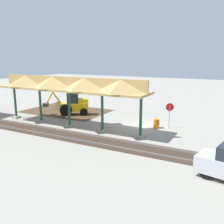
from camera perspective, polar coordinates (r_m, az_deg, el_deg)
name	(u,v)px	position (r m, az deg, el deg)	size (l,w,h in m)	color
ground_plane	(141,126)	(25.19, 6.70, -3.12)	(120.00, 120.00, 0.00)	gray
dirt_work_zone	(66,111)	(32.34, -10.40, 0.23)	(10.44, 7.00, 0.01)	#4C3823
platform_canopy	(68,84)	(24.34, -9.96, 6.24)	(16.14, 3.20, 4.90)	#9E998E
rail_tracks	(113,144)	(19.86, 0.22, -7.23)	(60.00, 2.58, 0.15)	slate
stop_sign	(170,110)	(24.41, 13.04, 0.40)	(0.69, 0.37, 2.44)	gray
backhoe	(73,104)	(29.87, -8.82, 1.75)	(5.08, 3.74, 2.82)	#EAB214
dirt_mound	(59,108)	(34.61, -12.10, 0.94)	(6.08, 6.08, 2.02)	#4C3823
traffic_barrel	(156,123)	(24.47, 10.12, -2.60)	(0.56, 0.56, 0.90)	orange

